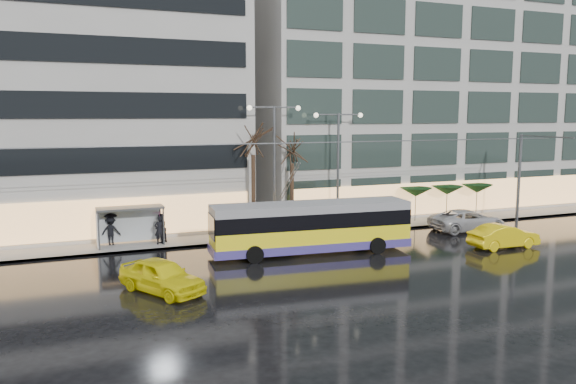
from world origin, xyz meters
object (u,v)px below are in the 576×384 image
bus_shelter (124,218)px  street_lamp_near (274,151)px  trolleybus (311,229)px  taxi_a (162,276)px

bus_shelter → street_lamp_near: 11.14m
trolleybus → taxi_a: bearing=-155.6°
bus_shelter → taxi_a: (0.79, -10.32, -1.14)m
trolleybus → taxi_a: trolleybus is taller
trolleybus → street_lamp_near: size_ratio=1.39×
trolleybus → bus_shelter: (-10.62, 5.86, 0.40)m
bus_shelter → taxi_a: bus_shelter is taller
street_lamp_near → trolleybus: bearing=-87.7°
trolleybus → bus_shelter: trolleybus is taller
trolleybus → bus_shelter: size_ratio=2.99×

